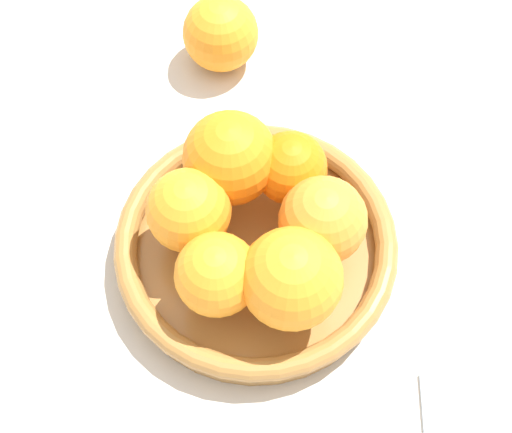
{
  "coord_description": "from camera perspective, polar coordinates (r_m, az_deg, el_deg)",
  "views": [
    {
      "loc": [
        -0.26,
        -0.12,
        0.59
      ],
      "look_at": [
        0.0,
        0.0,
        0.08
      ],
      "focal_mm": 50.0,
      "sensor_mm": 36.0,
      "label": 1
    }
  ],
  "objects": [
    {
      "name": "ground_plane",
      "position": [
        0.66,
        0.0,
        -3.21
      ],
      "size": [
        4.0,
        4.0,
        0.0
      ],
      "primitive_type": "plane",
      "color": "beige"
    },
    {
      "name": "orange_pile",
      "position": [
        0.59,
        0.1,
        -0.08
      ],
      "size": [
        0.19,
        0.18,
        0.08
      ],
      "color": "orange",
      "rests_on": "fruit_bowl"
    },
    {
      "name": "stray_orange",
      "position": [
        0.76,
        -2.85,
        14.41
      ],
      "size": [
        0.08,
        0.08,
        0.08
      ],
      "primitive_type": "sphere",
      "color": "orange",
      "rests_on": "ground_plane"
    },
    {
      "name": "fruit_bowl",
      "position": [
        0.64,
        0.0,
        -2.43
      ],
      "size": [
        0.25,
        0.25,
        0.04
      ],
      "color": "#A57238",
      "rests_on": "ground_plane"
    }
  ]
}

